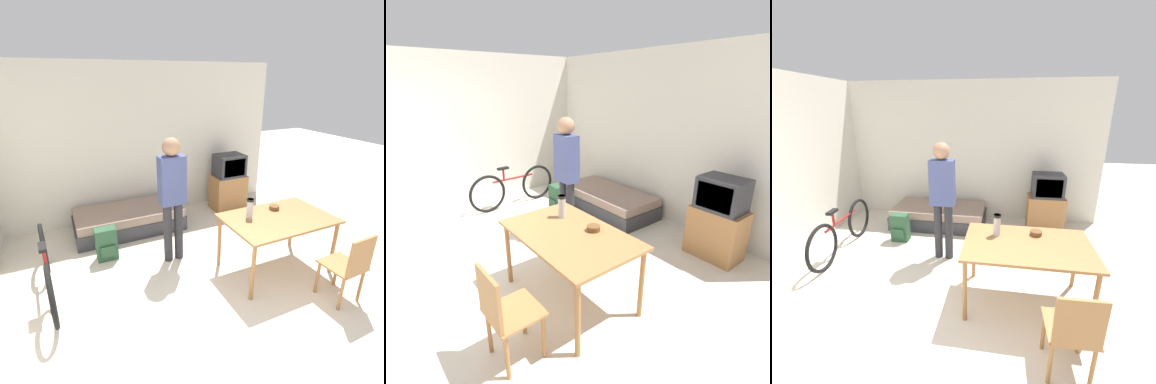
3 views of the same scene
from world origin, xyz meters
TOP-DOWN VIEW (x-y plane):
  - ground_plane at (0.00, 0.00)m, footprint 20.00×20.00m
  - wall_back at (0.00, 3.62)m, footprint 5.45×0.06m
  - wall_left at (-2.26, 1.80)m, footprint 0.06×4.59m
  - daybed at (-0.30, 3.08)m, footprint 1.78×0.87m
  - tv at (1.69, 3.15)m, footprint 0.65×0.42m
  - dining_table at (1.20, 1.14)m, footprint 1.39×0.88m
  - wooden_chair at (1.52, 0.28)m, footprint 0.42×0.42m
  - bicycle at (-1.56, 1.87)m, footprint 0.16×1.72m
  - person_standing at (0.06, 1.93)m, footprint 0.34×0.24m
  - thermos_flask at (0.86, 1.30)m, footprint 0.09×0.09m
  - mate_bowl at (1.31, 1.37)m, footprint 0.13×0.13m
  - backpack at (-0.81, 2.33)m, footprint 0.29×0.21m

SIDE VIEW (x-z plane):
  - ground_plane at x=0.00m, z-range 0.00..0.00m
  - daybed at x=-0.30m, z-range 0.00..0.38m
  - backpack at x=-0.81m, z-range 0.00..0.48m
  - bicycle at x=-1.56m, z-range -0.03..0.73m
  - wooden_chair at x=1.52m, z-range 0.06..0.94m
  - tv at x=1.69m, z-range -0.02..1.06m
  - dining_table at x=1.20m, z-range 0.31..1.08m
  - mate_bowl at x=1.31m, z-range 0.77..0.82m
  - thermos_flask at x=0.86m, z-range 0.78..1.04m
  - person_standing at x=0.06m, z-range 0.16..1.91m
  - wall_left at x=-2.26m, z-range 0.00..2.70m
  - wall_back at x=0.00m, z-range 0.00..2.70m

